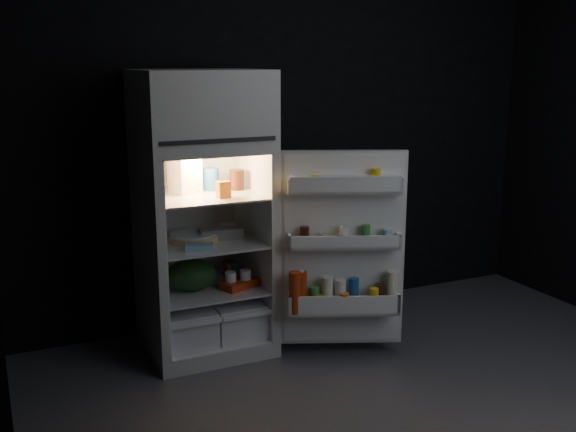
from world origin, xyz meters
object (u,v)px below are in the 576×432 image
egg_carton (221,234)px  yogurt_tray (240,284)px  fridge_door (342,254)px  refrigerator (202,204)px  milk_jug (185,174)px

egg_carton → yogurt_tray: size_ratio=1.13×
fridge_door → refrigerator: bearing=144.2°
refrigerator → fridge_door: bearing=-35.8°
refrigerator → egg_carton: size_ratio=6.57×
refrigerator → yogurt_tray: (0.19, -0.16, -0.50)m
milk_jug → egg_carton: size_ratio=0.89×
refrigerator → milk_jug: refrigerator is taller
fridge_door → milk_jug: 1.09m
milk_jug → yogurt_tray: milk_jug is taller
fridge_door → egg_carton: size_ratio=4.51×
refrigerator → milk_jug: bearing=158.0°
fridge_door → yogurt_tray: 0.69m
refrigerator → yogurt_tray: refrigerator is taller
refrigerator → milk_jug: 0.21m
fridge_door → yogurt_tray: bearing=146.2°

